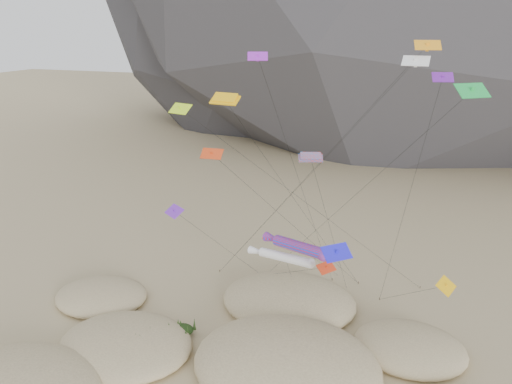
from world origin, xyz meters
The scene contains 8 objects.
dunes centered at (-1.78, 3.87, 0.75)m, with size 50.77×39.52×4.58m.
dune_grass centered at (-1.84, 3.64, 0.83)m, with size 41.13×29.71×1.43m.
kite_stakes centered at (0.85, 23.47, 0.15)m, with size 24.31×4.35×0.30m.
rainbow_tube_kite centered at (2.03, 10.41, 10.63)m, with size 7.30×17.74×11.52m.
white_tube_kite centered at (0.39, 11.37, 8.84)m, with size 7.29×12.73×9.58m.
orange_parafoil centered at (-6.23, 14.03, 22.97)m, with size 11.17×15.67×23.76m.
multi_parafoil centered at (2.41, 13.33, 18.18)m, with size 3.87×10.81×18.84m.
delta_kites centered at (4.82, 12.26, 19.33)m, with size 27.89×21.31×28.64m.
Camera 1 is at (12.41, -30.12, 30.07)m, focal length 35.00 mm.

